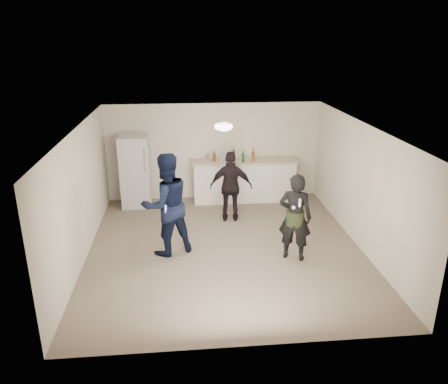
{
  "coord_description": "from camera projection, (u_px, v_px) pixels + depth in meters",
  "views": [
    {
      "loc": [
        -0.8,
        -7.96,
        4.14
      ],
      "look_at": [
        0.0,
        0.2,
        1.15
      ],
      "focal_mm": 35.0,
      "sensor_mm": 36.0,
      "label": 1
    }
  ],
  "objects": [
    {
      "name": "woman",
      "position": [
        295.0,
        217.0,
        8.26
      ],
      "size": [
        0.74,
        0.63,
        1.72
      ],
      "primitive_type": "imported",
      "rotation": [
        0.0,
        0.0,
        2.73
      ],
      "color": "black",
      "rests_on": "floor"
    },
    {
      "name": "shaker",
      "position": [
        207.0,
        157.0,
        11.15
      ],
      "size": [
        0.08,
        0.08,
        0.17
      ],
      "primitive_type": "cylinder",
      "color": "silver",
      "rests_on": "counter_top"
    },
    {
      "name": "ceiling_dome",
      "position": [
        223.0,
        127.0,
        8.38
      ],
      "size": [
        0.36,
        0.36,
        0.16
      ],
      "primitive_type": "ellipsoid",
      "color": "white",
      "rests_on": "ceiling"
    },
    {
      "name": "bottle_cluster",
      "position": [
        234.0,
        157.0,
        11.02
      ],
      "size": [
        1.05,
        0.26,
        0.26
      ],
      "color": "silver",
      "rests_on": "counter_top"
    },
    {
      "name": "counter",
      "position": [
        244.0,
        181.0,
        11.32
      ],
      "size": [
        2.6,
        0.56,
        1.05
      ],
      "primitive_type": "cube",
      "color": "silver",
      "rests_on": "floor"
    },
    {
      "name": "floor",
      "position": [
        225.0,
        248.0,
        8.93
      ],
      "size": [
        6.0,
        6.0,
        0.0
      ],
      "primitive_type": "plane",
      "color": "#6B5B4C",
      "rests_on": "ground"
    },
    {
      "name": "man",
      "position": [
        166.0,
        205.0,
        8.43
      ],
      "size": [
        1.23,
        1.12,
        2.05
      ],
      "primitive_type": "imported",
      "rotation": [
        0.0,
        0.0,
        3.57
      ],
      "color": "#0E193B",
      "rests_on": "floor"
    },
    {
      "name": "wall_left",
      "position": [
        81.0,
        195.0,
        8.26
      ],
      "size": [
        0.0,
        6.0,
        6.0
      ],
      "primitive_type": "plane",
      "rotation": [
        1.57,
        0.0,
        1.57
      ],
      "color": "beige",
      "rests_on": "floor"
    },
    {
      "name": "nunchuk_man",
      "position": [
        172.0,
        211.0,
        8.22
      ],
      "size": [
        0.07,
        0.07,
        0.07
      ],
      "primitive_type": "sphere",
      "color": "white",
      "rests_on": "man"
    },
    {
      "name": "wall_front",
      "position": [
        248.0,
        268.0,
        5.7
      ],
      "size": [
        6.0,
        0.0,
        6.0
      ],
      "primitive_type": "plane",
      "rotation": [
        -1.57,
        0.0,
        0.0
      ],
      "color": "beige",
      "rests_on": "floor"
    },
    {
      "name": "counter_top",
      "position": [
        244.0,
        161.0,
        11.13
      ],
      "size": [
        2.68,
        0.64,
        0.04
      ],
      "primitive_type": "cube",
      "color": "beige",
      "rests_on": "counter"
    },
    {
      "name": "fridge",
      "position": [
        135.0,
        171.0,
        10.88
      ],
      "size": [
        0.7,
        0.7,
        1.8
      ],
      "primitive_type": "cube",
      "color": "silver",
      "rests_on": "floor"
    },
    {
      "name": "remote_woman",
      "position": [
        300.0,
        203.0,
        7.9
      ],
      "size": [
        0.04,
        0.04,
        0.15
      ],
      "primitive_type": "cube",
      "color": "white",
      "rests_on": "woman"
    },
    {
      "name": "wall_right",
      "position": [
        361.0,
        186.0,
        8.76
      ],
      "size": [
        0.0,
        6.0,
        6.0
      ],
      "primitive_type": "plane",
      "rotation": [
        1.57,
        0.0,
        -1.57
      ],
      "color": "beige",
      "rests_on": "floor"
    },
    {
      "name": "wall_back",
      "position": [
        214.0,
        152.0,
        11.31
      ],
      "size": [
        6.0,
        0.0,
        6.0
      ],
      "primitive_type": "plane",
      "rotation": [
        1.57,
        0.0,
        0.0
      ],
      "color": "beige",
      "rests_on": "floor"
    },
    {
      "name": "remote_man",
      "position": [
        166.0,
        209.0,
        8.16
      ],
      "size": [
        0.04,
        0.04,
        0.15
      ],
      "primitive_type": "cube",
      "color": "white",
      "rests_on": "man"
    },
    {
      "name": "spectator",
      "position": [
        231.0,
        187.0,
        10.01
      ],
      "size": [
        1.02,
        0.53,
        1.66
      ],
      "primitive_type": "imported",
      "rotation": [
        0.0,
        0.0,
        3.01
      ],
      "color": "black",
      "rests_on": "floor"
    },
    {
      "name": "camo_shorts",
      "position": [
        295.0,
        218.0,
        8.27
      ],
      "size": [
        0.34,
        0.34,
        0.28
      ],
      "primitive_type": "cylinder",
      "color": "#2C3D1B",
      "rests_on": "woman"
    },
    {
      "name": "fridge_handle",
      "position": [
        144.0,
        160.0,
        10.42
      ],
      "size": [
        0.02,
        0.02,
        0.6
      ],
      "primitive_type": "cylinder",
      "color": "silver",
      "rests_on": "fridge"
    },
    {
      "name": "nunchuk_woman",
      "position": [
        294.0,
        208.0,
        7.95
      ],
      "size": [
        0.07,
        0.07,
        0.07
      ],
      "primitive_type": "sphere",
      "color": "white",
      "rests_on": "woman"
    },
    {
      "name": "ceiling",
      "position": [
        225.0,
        127.0,
        8.08
      ],
      "size": [
        6.0,
        6.0,
        0.0
      ],
      "primitive_type": "plane",
      "rotation": [
        3.14,
        0.0,
        0.0
      ],
      "color": "silver",
      "rests_on": "wall_back"
    }
  ]
}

